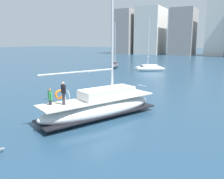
{
  "coord_description": "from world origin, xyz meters",
  "views": [
    {
      "loc": [
        9.41,
        -14.55,
        5.65
      ],
      "look_at": [
        0.66,
        1.9,
        1.8
      ],
      "focal_mm": 37.39,
      "sensor_mm": 36.0,
      "label": 1
    }
  ],
  "objects": [
    {
      "name": "ground_plane",
      "position": [
        0.0,
        0.0,
        0.0
      ],
      "size": [
        400.0,
        400.0,
        0.0
      ],
      "primitive_type": "plane",
      "color": "navy"
    },
    {
      "name": "main_sailboat",
      "position": [
        0.69,
        -0.03,
        0.92
      ],
      "size": [
        6.18,
        9.73,
        14.39
      ],
      "color": "silver",
      "rests_on": "ground"
    },
    {
      "name": "moored_sloop_far",
      "position": [
        -14.05,
        30.84,
        0.63
      ],
      "size": [
        3.04,
        5.9,
        9.66
      ],
      "color": "#4C4C51",
      "rests_on": "ground"
    },
    {
      "name": "moored_catamaran",
      "position": [
        -5.58,
        29.52,
        0.68
      ],
      "size": [
        6.15,
        5.22,
        10.02
      ],
      "color": "white",
      "rests_on": "ground"
    },
    {
      "name": "waterfront_buildings",
      "position": [
        -1.19,
        88.85,
        9.83
      ],
      "size": [
        80.34,
        19.9,
        22.41
      ],
      "color": "gray",
      "rests_on": "ground"
    }
  ]
}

